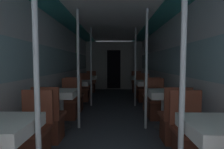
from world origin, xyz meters
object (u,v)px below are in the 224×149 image
(dining_table_left_2, at_px, (80,84))
(chair_right_far_0, at_px, (190,142))
(dining_table_left_3, at_px, (89,79))
(dining_table_right_2, at_px, (147,85))
(chair_left_near_1, at_px, (50,124))
(dining_table_right_3, at_px, (139,79))
(dining_table_left_0, at_px, (1,132))
(support_pole_right_2, at_px, (135,67))
(support_pole_right_0, at_px, (183,78))
(chair_right_far_1, at_px, (156,106))
(support_pole_left_1, at_px, (78,70))
(chair_right_far_2, at_px, (143,93))
(chair_right_far_3, at_px, (137,86))
(chair_right_near_1, at_px, (174,125))
(support_pole_left_0, at_px, (37,77))
(chair_left_far_3, at_px, (91,86))
(chair_left_far_0, at_px, (33,140))
(dining_table_right_1, at_px, (164,96))
(chair_left_far_2, at_px, (83,93))
(support_pole_right_1, at_px, (146,70))
(chair_left_near_2, at_px, (75,100))
(support_pole_left_2, at_px, (91,67))
(dining_table_right_0, at_px, (219,134))
(chair_right_near_2, at_px, (151,101))
(dining_table_left_1, at_px, (61,96))
(chair_left_far_1, at_px, (69,106))
(chair_right_near_3, at_px, (141,90))
(chair_left_near_3, at_px, (86,90))

(dining_table_left_2, distance_m, chair_right_far_0, 3.60)
(dining_table_left_3, distance_m, dining_table_right_2, 2.68)
(chair_left_near_1, xyz_separation_m, dining_table_right_3, (1.99, 4.17, 0.35))
(dining_table_left_0, bearing_deg, dining_table_right_2, 60.89)
(dining_table_left_3, bearing_deg, support_pole_right_2, -47.33)
(dining_table_left_3, height_order, support_pole_right_2, support_pole_right_2)
(support_pole_right_0, relative_size, chair_right_far_1, 2.51)
(support_pole_left_1, distance_m, chair_right_far_0, 2.21)
(chair_right_far_2, relative_size, chair_right_far_3, 1.00)
(dining_table_left_0, bearing_deg, chair_right_near_1, 30.86)
(support_pole_left_0, relative_size, support_pole_right_2, 1.00)
(chair_right_far_0, bearing_deg, chair_left_far_3, -69.63)
(chair_left_far_0, distance_m, dining_table_right_1, 2.35)
(support_pole_left_1, xyz_separation_m, chair_left_far_3, (-0.34, 4.17, -0.86))
(dining_table_left_0, xyz_separation_m, chair_right_far_2, (1.99, 4.17, -0.35))
(dining_table_left_0, relative_size, chair_left_far_2, 0.82)
(support_pole_left_1, xyz_separation_m, dining_table_right_2, (1.65, 1.79, -0.51))
(chair_left_far_3, distance_m, dining_table_right_1, 4.64)
(dining_table_left_2, xyz_separation_m, support_pole_right_1, (1.65, -1.79, 0.51))
(chair_left_near_2, relative_size, support_pole_right_2, 0.40)
(support_pole_left_2, bearing_deg, dining_table_left_2, 180.00)
(dining_table_right_0, xyz_separation_m, support_pole_right_2, (-0.34, 3.58, 0.51))
(chair_left_far_2, relative_size, chair_right_far_0, 1.00)
(chair_right_near_2, bearing_deg, support_pole_left_1, -144.17)
(support_pole_left_0, distance_m, dining_table_left_1, 1.89)
(dining_table_left_3, bearing_deg, support_pole_right_1, -65.26)
(chair_left_near_2, bearing_deg, chair_left_far_2, 90.00)
(chair_left_far_1, height_order, dining_table_left_3, chair_left_far_1)
(chair_right_far_2, xyz_separation_m, chair_right_near_3, (0.00, 0.59, 0.00))
(chair_left_near_3, bearing_deg, chair_right_far_2, -16.55)
(chair_left_far_2, relative_size, dining_table_left_3, 1.22)
(chair_right_near_2, bearing_deg, chair_left_near_3, 138.08)
(chair_right_far_1, xyz_separation_m, chair_right_near_3, (0.00, 2.38, 0.00))
(dining_table_left_0, bearing_deg, chair_left_far_0, 90.00)
(chair_left_far_0, height_order, chair_left_far_2, same)
(chair_right_near_1, bearing_deg, chair_right_far_0, -90.00)
(chair_left_near_2, bearing_deg, dining_table_left_0, -90.00)
(dining_table_left_1, distance_m, dining_table_right_3, 4.09)
(support_pole_left_0, relative_size, support_pole_left_1, 1.00)
(support_pole_right_1, bearing_deg, chair_left_far_1, 160.05)
(chair_left_far_3, relative_size, dining_table_right_1, 1.22)
(chair_right_far_1, xyz_separation_m, dining_table_right_2, (0.00, 1.19, 0.35))
(dining_table_left_0, xyz_separation_m, dining_table_left_1, (0.00, 1.79, 0.00))
(chair_right_far_3, bearing_deg, dining_table_left_3, 16.72)
(dining_table_left_3, bearing_deg, support_pole_left_1, -84.51)
(chair_left_near_1, distance_m, support_pole_right_1, 1.95)
(chair_left_far_0, distance_m, chair_left_far_2, 3.58)
(support_pole_left_1, xyz_separation_m, dining_table_right_1, (1.65, 0.00, -0.51))
(chair_left_far_0, xyz_separation_m, support_pole_left_1, (0.34, 1.19, 0.86))
(dining_table_left_1, bearing_deg, chair_right_near_1, -16.72)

